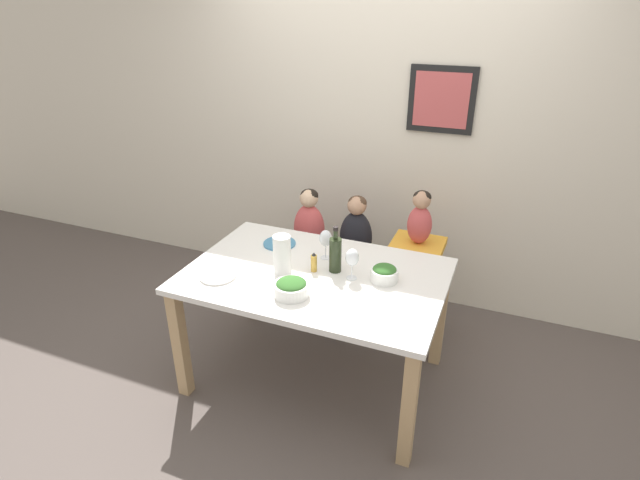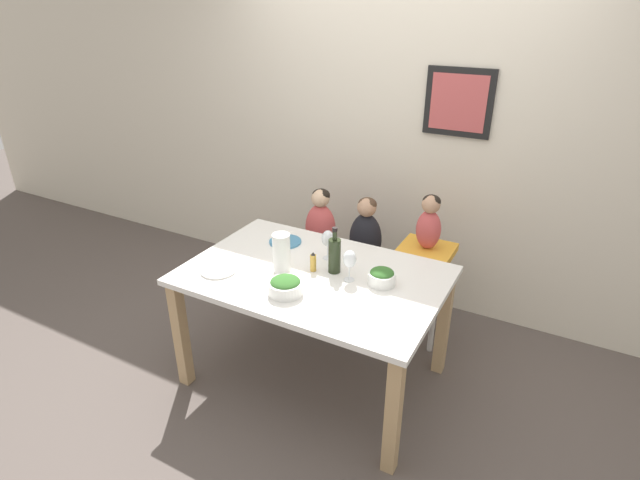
% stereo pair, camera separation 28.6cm
% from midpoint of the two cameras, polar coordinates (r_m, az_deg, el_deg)
% --- Properties ---
extents(ground_plane, '(14.00, 14.00, 0.00)m').
position_cam_midpoint_polar(ground_plane, '(3.32, -3.05, -15.27)').
color(ground_plane, '#564C47').
extents(wall_back, '(10.00, 0.09, 2.70)m').
position_cam_midpoint_polar(wall_back, '(3.74, 4.64, 12.93)').
color(wall_back, beige).
rests_on(wall_back, ground_plane).
extents(dining_table, '(1.48, 0.99, 0.76)m').
position_cam_midpoint_polar(dining_table, '(2.93, -3.35, -5.57)').
color(dining_table, white).
rests_on(dining_table, ground_plane).
extents(chair_far_left, '(0.41, 0.40, 0.48)m').
position_cam_midpoint_polar(chair_far_left, '(3.76, -3.38, -2.46)').
color(chair_far_left, silver).
rests_on(chair_far_left, ground_plane).
extents(chair_far_center, '(0.41, 0.40, 0.48)m').
position_cam_midpoint_polar(chair_far_center, '(3.64, 1.75, -3.48)').
color(chair_far_center, silver).
rests_on(chair_far_center, ground_plane).
extents(chair_right_highchair, '(0.35, 0.34, 0.70)m').
position_cam_midpoint_polar(chair_right_highchair, '(3.46, 8.59, -2.65)').
color(chair_right_highchair, silver).
rests_on(chair_right_highchair, ground_plane).
extents(person_child_left, '(0.23, 0.18, 0.49)m').
position_cam_midpoint_polar(person_child_left, '(3.62, -3.50, 1.90)').
color(person_child_left, '#C64C4C').
rests_on(person_child_left, chair_far_left).
extents(person_child_center, '(0.23, 0.18, 0.49)m').
position_cam_midpoint_polar(person_child_center, '(3.50, 1.82, 0.99)').
color(person_child_center, black).
rests_on(person_child_center, chair_far_center).
extents(person_baby_right, '(0.16, 0.13, 0.37)m').
position_cam_midpoint_polar(person_baby_right, '(3.31, 8.99, 2.65)').
color(person_baby_right, '#C64C4C').
rests_on(person_baby_right, chair_right_highchair).
extents(wine_bottle, '(0.07, 0.07, 0.28)m').
position_cam_midpoint_polar(wine_bottle, '(2.85, -1.10, -1.65)').
color(wine_bottle, '#232D19').
rests_on(wine_bottle, dining_table).
extents(paper_towel_roll, '(0.10, 0.10, 0.23)m').
position_cam_midpoint_polar(paper_towel_roll, '(2.85, -7.22, -1.75)').
color(paper_towel_roll, white).
rests_on(paper_towel_roll, dining_table).
extents(wine_glass_near, '(0.08, 0.08, 0.18)m').
position_cam_midpoint_polar(wine_glass_near, '(2.76, 0.75, -2.14)').
color(wine_glass_near, white).
rests_on(wine_glass_near, dining_table).
extents(wine_glass_far, '(0.08, 0.08, 0.18)m').
position_cam_midpoint_polar(wine_glass_far, '(2.99, -2.08, 0.08)').
color(wine_glass_far, white).
rests_on(wine_glass_far, dining_table).
extents(salad_bowl_large, '(0.19, 0.19, 0.09)m').
position_cam_midpoint_polar(salad_bowl_large, '(2.67, -6.38, -5.51)').
color(salad_bowl_large, white).
rests_on(salad_bowl_large, dining_table).
extents(salad_bowl_small, '(0.16, 0.16, 0.09)m').
position_cam_midpoint_polar(salad_bowl_small, '(2.79, 4.48, -3.87)').
color(salad_bowl_small, white).
rests_on(salad_bowl_small, dining_table).
extents(dinner_plate_front_left, '(0.21, 0.21, 0.01)m').
position_cam_midpoint_polar(dinner_plate_front_left, '(2.93, -14.36, -4.08)').
color(dinner_plate_front_left, silver).
rests_on(dinner_plate_front_left, dining_table).
extents(dinner_plate_back_left, '(0.21, 0.21, 0.01)m').
position_cam_midpoint_polar(dinner_plate_back_left, '(3.23, -7.18, -0.45)').
color(dinner_plate_back_left, teal).
rests_on(dinner_plate_back_left, dining_table).
extents(condiment_bottle_hot_sauce, '(0.04, 0.04, 0.12)m').
position_cam_midpoint_polar(condiment_bottle_hot_sauce, '(2.88, -3.55, -2.64)').
color(condiment_bottle_hot_sauce, '#BC8E33').
rests_on(condiment_bottle_hot_sauce, dining_table).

